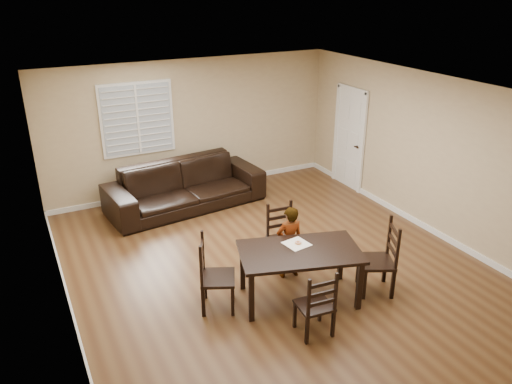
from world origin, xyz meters
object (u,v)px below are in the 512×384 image
donut (298,242)px  chair_left (208,277)px  child (289,242)px  chair_far (319,309)px  dining_table (300,256)px  chair_right (386,260)px  sofa (185,186)px  chair_near (281,235)px

donut → chair_left: bearing=170.8°
chair_left → child: 1.36m
donut → chair_far: bearing=-106.5°
chair_far → chair_left: size_ratio=0.88×
dining_table → chair_right: size_ratio=1.67×
chair_right → dining_table: bearing=-82.1°
chair_right → child: size_ratio=0.96×
chair_left → child: (1.35, 0.19, 0.09)m
dining_table → sofa: size_ratio=0.60×
chair_near → chair_far: size_ratio=1.07×
chair_left → sofa: 3.33m
sofa → donut: bearing=-89.2°
donut → sofa: bearing=97.2°
chair_far → chair_right: 1.47m
child → donut: size_ratio=12.21×
child → donut: bearing=81.9°
donut → sofa: (-0.43, 3.43, -0.34)m
dining_table → chair_far: 0.88m
child → chair_left: bearing=13.7°
chair_near → sofa: 2.68m
chair_far → sofa: size_ratio=0.31×
dining_table → chair_far: size_ratio=1.96×
chair_far → child: (0.39, 1.38, 0.15)m
chair_left → donut: chair_left is taller
chair_far → sofa: 4.42m
chair_right → donut: (-1.11, 0.54, 0.29)m
dining_table → chair_left: bearing=179.2°
dining_table → child: bearing=90.0°
dining_table → sofa: (-0.36, 3.60, -0.23)m
chair_far → sofa: bearing=-83.1°
chair_right → donut: size_ratio=11.68×
chair_right → donut: chair_right is taller
dining_table → chair_near: 1.05m
dining_table → sofa: bearing=112.4°
donut → sofa: 3.47m
chair_near → chair_right: chair_right is taller
chair_near → child: size_ratio=0.87×
dining_table → child: (0.17, 0.56, -0.10)m
sofa → dining_table: bearing=-90.7°
dining_table → chair_right: 1.25m
chair_left → sofa: bearing=10.2°
chair_left → child: bearing=-57.5°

